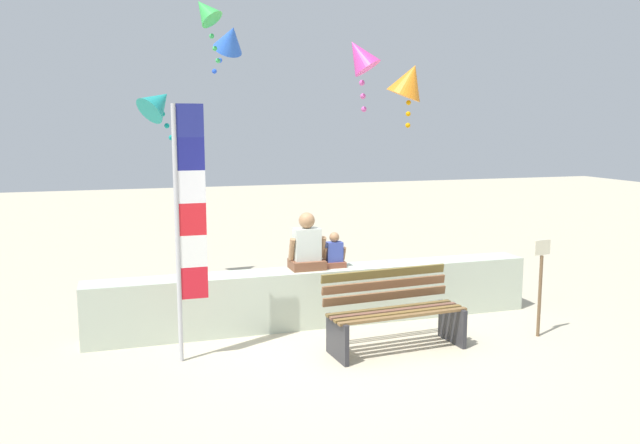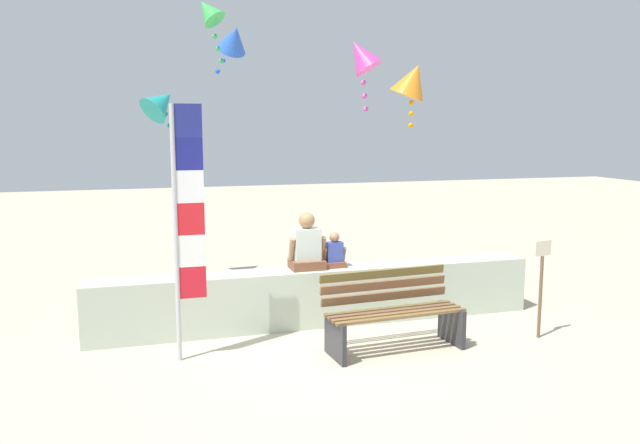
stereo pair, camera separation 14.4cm
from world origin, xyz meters
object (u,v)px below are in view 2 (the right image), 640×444
(person_child, at_px, (334,253))
(kite_blue, at_px, (234,39))
(kite_orange, at_px, (412,81))
(kite_green, at_px, (208,12))
(sign_post, at_px, (541,280))
(park_bench, at_px, (392,313))
(flag_banner, at_px, (184,217))
(person_adult, at_px, (307,247))
(kite_teal, at_px, (162,103))
(kite_magenta, at_px, (361,56))

(person_child, xyz_separation_m, kite_blue, (-0.74, 3.18, 3.04))
(kite_orange, distance_m, kite_green, 3.40)
(kite_blue, relative_size, sign_post, 0.75)
(park_bench, relative_size, person_child, 3.60)
(flag_banner, distance_m, sign_post, 4.24)
(person_child, relative_size, kite_blue, 0.51)
(flag_banner, relative_size, kite_green, 2.70)
(sign_post, bearing_deg, person_adult, 152.82)
(kite_orange, relative_size, sign_post, 0.93)
(person_adult, distance_m, kite_orange, 3.83)
(person_child, height_order, kite_blue, kite_blue)
(person_adult, relative_size, flag_banner, 0.26)
(kite_teal, height_order, kite_magenta, kite_magenta)
(person_child, distance_m, flag_banner, 2.23)
(kite_magenta, bearing_deg, sign_post, -52.65)
(flag_banner, relative_size, kite_teal, 2.53)
(park_bench, height_order, kite_green, kite_green)
(kite_green, bearing_deg, person_child, -65.80)
(park_bench, xyz_separation_m, kite_teal, (-2.29, 3.91, 2.47))
(person_child, relative_size, kite_orange, 0.41)
(person_child, bearing_deg, kite_green, 114.20)
(flag_banner, xyz_separation_m, kite_green, (0.74, 3.53, 2.70))
(person_child, xyz_separation_m, kite_green, (-1.21, 2.68, 3.37))
(flag_banner, xyz_separation_m, kite_orange, (3.92, 2.89, 1.67))
(person_adult, xyz_separation_m, sign_post, (2.54, -1.31, -0.30))
(kite_orange, height_order, kite_green, kite_green)
(kite_blue, relative_size, kite_green, 0.87)
(kite_magenta, bearing_deg, person_adult, -142.91)
(park_bench, bearing_deg, kite_teal, 120.32)
(kite_orange, bearing_deg, person_adult, -138.86)
(flag_banner, height_order, kite_magenta, kite_magenta)
(person_child, bearing_deg, sign_post, -30.98)
(sign_post, bearing_deg, kite_orange, 93.45)
(kite_magenta, xyz_separation_m, kite_blue, (-1.35, 2.44, 0.47))
(kite_orange, distance_m, sign_post, 4.21)
(park_bench, distance_m, flag_banner, 2.57)
(kite_blue, xyz_separation_m, kite_orange, (2.71, -1.14, -0.70))
(kite_green, bearing_deg, kite_teal, 175.18)
(kite_teal, distance_m, kite_orange, 4.01)
(person_child, distance_m, kite_orange, 3.69)
(kite_teal, bearing_deg, sign_post, -44.41)
(person_child, distance_m, kite_green, 4.48)
(park_bench, xyz_separation_m, person_adult, (-0.69, 1.16, 0.60))
(park_bench, xyz_separation_m, person_child, (-0.32, 1.16, 0.49))
(park_bench, height_order, kite_teal, kite_teal)
(kite_green, height_order, sign_post, kite_green)
(kite_blue, height_order, kite_orange, kite_blue)
(kite_magenta, bearing_deg, kite_blue, 118.98)
(kite_magenta, height_order, kite_orange, kite_magenta)
(kite_teal, height_order, kite_blue, kite_blue)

